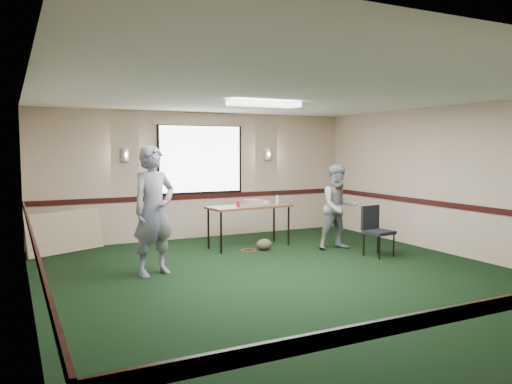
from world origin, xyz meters
name	(u,v)px	position (x,y,z in m)	size (l,w,h in m)	color
ground	(295,281)	(0.00, 0.00, 0.00)	(8.00, 8.00, 0.00)	black
room_shell	(236,168)	(0.00, 2.12, 1.58)	(8.00, 8.02, 8.00)	#C3A58D
folding_table	(249,208)	(0.47, 2.55, 0.76)	(1.70, 0.80, 0.82)	#543118
projector	(254,202)	(0.58, 2.57, 0.88)	(0.33, 0.27, 0.11)	#9C9DA5
game_console	(263,202)	(0.86, 2.71, 0.85)	(0.19, 0.15, 0.05)	silver
red_cup	(238,204)	(0.19, 2.44, 0.88)	(0.07, 0.07, 0.11)	#B80C25
water_bottle	(277,200)	(1.04, 2.46, 0.91)	(0.05, 0.05, 0.18)	#9BE1FF
duffel_bag	(264,244)	(0.60, 2.16, 0.11)	(0.30, 0.23, 0.22)	#413825
cable_coil	(249,250)	(0.32, 2.26, 0.01)	(0.30, 0.30, 0.01)	red
folded_table	(65,232)	(-2.81, 3.60, 0.38)	(1.50, 0.06, 0.77)	#9D8B61
conference_chair	(375,227)	(2.17, 0.85, 0.52)	(0.50, 0.51, 0.90)	black
person_left	(154,211)	(-1.75, 1.26, 0.99)	(0.72, 0.47, 1.97)	#425392
person_right	(339,207)	(1.93, 1.63, 0.81)	(0.79, 0.61, 1.62)	#7591B6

